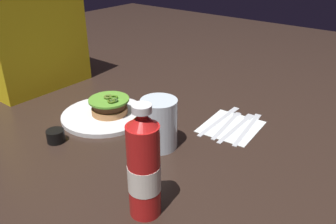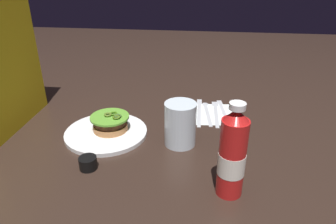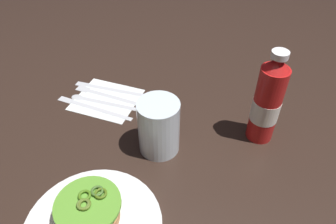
{
  "view_description": "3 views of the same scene",
  "coord_description": "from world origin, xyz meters",
  "px_view_note": "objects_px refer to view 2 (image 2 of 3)",
  "views": [
    {
      "loc": [
        -0.62,
        -0.55,
        0.46
      ],
      "look_at": [
        -0.01,
        -0.07,
        0.07
      ],
      "focal_mm": 36.96,
      "sensor_mm": 36.0,
      "label": 1
    },
    {
      "loc": [
        -0.83,
        -0.14,
        0.48
      ],
      "look_at": [
        -0.01,
        -0.04,
        0.08
      ],
      "focal_mm": 33.48,
      "sensor_mm": 36.0,
      "label": 2
    },
    {
      "loc": [
        -0.27,
        0.35,
        0.54
      ],
      "look_at": [
        -0.06,
        -0.12,
        0.08
      ],
      "focal_mm": 33.79,
      "sensor_mm": 36.0,
      "label": 3
    }
  ],
  "objects_px": {
    "water_glass": "(180,124)",
    "butter_knife": "(199,109)",
    "spoon_utensil": "(207,109)",
    "condiment_cup": "(88,163)",
    "ketchup_bottle": "(232,155)",
    "steak_knife": "(223,110)",
    "dinner_plate": "(106,133)",
    "burger_sandwich": "(110,123)",
    "napkin": "(212,114)",
    "fork_utensil": "(216,111)"
  },
  "relations": [
    {
      "from": "napkin",
      "to": "spoon_utensil",
      "type": "xyz_separation_m",
      "value": [
        0.03,
        0.02,
        0.0
      ]
    },
    {
      "from": "butter_knife",
      "to": "steak_knife",
      "type": "bearing_deg",
      "value": -86.38
    },
    {
      "from": "ketchup_bottle",
      "to": "dinner_plate",
      "type": "bearing_deg",
      "value": 58.31
    },
    {
      "from": "burger_sandwich",
      "to": "napkin",
      "type": "xyz_separation_m",
      "value": [
        0.17,
        -0.31,
        -0.03
      ]
    },
    {
      "from": "water_glass",
      "to": "butter_knife",
      "type": "bearing_deg",
      "value": -12.46
    },
    {
      "from": "steak_knife",
      "to": "butter_knife",
      "type": "bearing_deg",
      "value": 93.62
    },
    {
      "from": "ketchup_bottle",
      "to": "butter_knife",
      "type": "relative_size",
      "value": 1.03
    },
    {
      "from": "burger_sandwich",
      "to": "steak_knife",
      "type": "bearing_deg",
      "value": -60.72
    },
    {
      "from": "fork_utensil",
      "to": "butter_knife",
      "type": "bearing_deg",
      "value": 86.69
    },
    {
      "from": "dinner_plate",
      "to": "ketchup_bottle",
      "type": "distance_m",
      "value": 0.43
    },
    {
      "from": "ketchup_bottle",
      "to": "condiment_cup",
      "type": "xyz_separation_m",
      "value": [
        0.05,
        0.35,
        -0.08
      ]
    },
    {
      "from": "dinner_plate",
      "to": "ketchup_bottle",
      "type": "bearing_deg",
      "value": -121.69
    },
    {
      "from": "dinner_plate",
      "to": "condiment_cup",
      "type": "bearing_deg",
      "value": -178.27
    },
    {
      "from": "dinner_plate",
      "to": "ketchup_bottle",
      "type": "relative_size",
      "value": 1.1
    },
    {
      "from": "dinner_plate",
      "to": "ketchup_bottle",
      "type": "xyz_separation_m",
      "value": [
        -0.22,
        -0.36,
        0.09
      ]
    },
    {
      "from": "napkin",
      "to": "spoon_utensil",
      "type": "height_order",
      "value": "spoon_utensil"
    },
    {
      "from": "dinner_plate",
      "to": "butter_knife",
      "type": "relative_size",
      "value": 1.13
    },
    {
      "from": "fork_utensil",
      "to": "ketchup_bottle",
      "type": "bearing_deg",
      "value": -177.04
    },
    {
      "from": "dinner_plate",
      "to": "steak_knife",
      "type": "height_order",
      "value": "dinner_plate"
    },
    {
      "from": "water_glass",
      "to": "napkin",
      "type": "bearing_deg",
      "value": -25.06
    },
    {
      "from": "napkin",
      "to": "spoon_utensil",
      "type": "bearing_deg",
      "value": 33.04
    },
    {
      "from": "burger_sandwich",
      "to": "condiment_cup",
      "type": "distance_m",
      "value": 0.18
    },
    {
      "from": "condiment_cup",
      "to": "spoon_utensil",
      "type": "bearing_deg",
      "value": -38.36
    },
    {
      "from": "water_glass",
      "to": "fork_utensil",
      "type": "xyz_separation_m",
      "value": [
        0.22,
        -0.11,
        -0.06
      ]
    },
    {
      "from": "spoon_utensil",
      "to": "condiment_cup",
      "type": "bearing_deg",
      "value": 141.64
    },
    {
      "from": "dinner_plate",
      "to": "burger_sandwich",
      "type": "bearing_deg",
      "value": -48.07
    },
    {
      "from": "dinner_plate",
      "to": "water_glass",
      "type": "distance_m",
      "value": 0.24
    },
    {
      "from": "ketchup_bottle",
      "to": "fork_utensil",
      "type": "xyz_separation_m",
      "value": [
        0.42,
        0.02,
        -0.1
      ]
    },
    {
      "from": "butter_knife",
      "to": "dinner_plate",
      "type": "bearing_deg",
      "value": 125.99
    },
    {
      "from": "condiment_cup",
      "to": "water_glass",
      "type": "bearing_deg",
      "value": -56.3
    },
    {
      "from": "burger_sandwich",
      "to": "fork_utensil",
      "type": "relative_size",
      "value": 0.58
    },
    {
      "from": "ketchup_bottle",
      "to": "burger_sandwich",
      "type": "bearing_deg",
      "value": 56.16
    },
    {
      "from": "burger_sandwich",
      "to": "condiment_cup",
      "type": "relative_size",
      "value": 2.54
    },
    {
      "from": "spoon_utensil",
      "to": "napkin",
      "type": "bearing_deg",
      "value": -146.96
    },
    {
      "from": "spoon_utensil",
      "to": "steak_knife",
      "type": "bearing_deg",
      "value": -88.67
    },
    {
      "from": "dinner_plate",
      "to": "napkin",
      "type": "relative_size",
      "value": 1.53
    },
    {
      "from": "butter_knife",
      "to": "burger_sandwich",
      "type": "bearing_deg",
      "value": 125.69
    },
    {
      "from": "water_glass",
      "to": "spoon_utensil",
      "type": "height_order",
      "value": "water_glass"
    },
    {
      "from": "water_glass",
      "to": "spoon_utensil",
      "type": "relative_size",
      "value": 0.68
    },
    {
      "from": "dinner_plate",
      "to": "ketchup_bottle",
      "type": "height_order",
      "value": "ketchup_bottle"
    },
    {
      "from": "steak_knife",
      "to": "fork_utensil",
      "type": "xyz_separation_m",
      "value": [
        -0.01,
        0.03,
        0.0
      ]
    },
    {
      "from": "steak_knife",
      "to": "butter_knife",
      "type": "relative_size",
      "value": 0.94
    },
    {
      "from": "ketchup_bottle",
      "to": "butter_knife",
      "type": "xyz_separation_m",
      "value": [
        0.42,
        0.08,
        -0.1
      ]
    },
    {
      "from": "ketchup_bottle",
      "to": "steak_knife",
      "type": "height_order",
      "value": "ketchup_bottle"
    },
    {
      "from": "fork_utensil",
      "to": "butter_knife",
      "type": "relative_size",
      "value": 0.92
    },
    {
      "from": "burger_sandwich",
      "to": "napkin",
      "type": "bearing_deg",
      "value": -61.69
    },
    {
      "from": "burger_sandwich",
      "to": "butter_knife",
      "type": "distance_m",
      "value": 0.33
    },
    {
      "from": "spoon_utensil",
      "to": "butter_knife",
      "type": "relative_size",
      "value": 0.85
    },
    {
      "from": "fork_utensil",
      "to": "spoon_utensil",
      "type": "bearing_deg",
      "value": 77.12
    },
    {
      "from": "ketchup_bottle",
      "to": "condiment_cup",
      "type": "bearing_deg",
      "value": 82.06
    }
  ]
}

